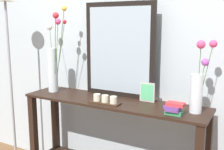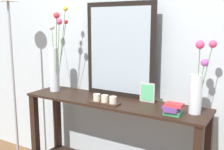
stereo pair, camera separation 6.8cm
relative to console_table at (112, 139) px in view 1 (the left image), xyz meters
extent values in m
cube|color=#B2BCC1|center=(0.00, 0.31, 0.84)|extent=(6.40, 0.08, 2.70)
cube|color=black|center=(0.00, 0.00, 0.32)|extent=(1.54, 0.38, 0.02)
cube|color=black|center=(-0.73, -0.15, -0.10)|extent=(0.06, 0.06, 0.82)
cube|color=black|center=(-0.73, 0.15, -0.10)|extent=(0.06, 0.06, 0.82)
cube|color=black|center=(-0.02, 0.16, 0.73)|extent=(0.63, 0.03, 0.79)
cube|color=#9EADB7|center=(-0.02, 0.14, 0.73)|extent=(0.55, 0.00, 0.71)
cylinder|color=silver|center=(-0.62, 0.01, 0.53)|extent=(0.09, 0.09, 0.40)
cylinder|color=#4C753D|center=(-0.57, 0.01, 0.66)|extent=(0.09, 0.03, 0.61)
sphere|color=#EA4275|center=(-0.53, 0.00, 0.96)|extent=(0.05, 0.05, 0.05)
cylinder|color=#4C753D|center=(-0.54, -0.04, 0.68)|extent=(0.15, 0.12, 0.66)
sphere|color=red|center=(-0.47, -0.10, 1.01)|extent=(0.05, 0.05, 0.05)
cylinder|color=#4C753D|center=(-0.56, 0.05, 0.65)|extent=(0.10, 0.05, 0.61)
sphere|color=red|center=(-0.52, 0.07, 0.96)|extent=(0.04, 0.04, 0.04)
cylinder|color=#4C753D|center=(-0.67, 0.07, 0.63)|extent=(0.13, 0.11, 0.56)
sphere|color=silver|center=(-0.74, 0.12, 0.91)|extent=(0.06, 0.06, 0.06)
cylinder|color=#4C753D|center=(-0.55, 0.04, 0.71)|extent=(0.11, 0.03, 0.72)
sphere|color=yellow|center=(-0.50, 0.05, 1.07)|extent=(0.04, 0.04, 0.04)
cylinder|color=silver|center=(0.66, 0.02, 0.47)|extent=(0.09, 0.09, 0.27)
cylinder|color=#4C753D|center=(0.70, 0.04, 0.58)|extent=(0.08, 0.03, 0.46)
sphere|color=#EA4275|center=(0.74, 0.05, 0.81)|extent=(0.05, 0.05, 0.05)
cylinder|color=#4C753D|center=(0.67, 0.00, 0.58)|extent=(0.02, 0.07, 0.46)
sphere|color=#EA4275|center=(0.68, -0.03, 0.81)|extent=(0.06, 0.06, 0.06)
cylinder|color=#4C753D|center=(0.68, 0.03, 0.52)|extent=(0.06, 0.01, 0.34)
sphere|color=#B24CB7|center=(0.70, 0.03, 0.69)|extent=(0.05, 0.05, 0.05)
cube|color=#382316|center=(-0.01, -0.10, 0.34)|extent=(0.24, 0.09, 0.01)
cylinder|color=beige|center=(-0.08, -0.10, 0.37)|extent=(0.06, 0.06, 0.05)
cylinder|color=beige|center=(-0.01, -0.10, 0.37)|extent=(0.06, 0.06, 0.05)
cylinder|color=beige|center=(0.07, -0.10, 0.37)|extent=(0.06, 0.06, 0.05)
cube|color=#B7B2AD|center=(0.26, 0.11, 0.41)|extent=(0.12, 0.01, 0.15)
cube|color=#59C27F|center=(0.26, 0.10, 0.41)|extent=(0.10, 0.00, 0.13)
cube|color=#388E56|center=(0.54, -0.10, 0.34)|extent=(0.11, 0.07, 0.03)
cube|color=#663884|center=(0.53, -0.10, 0.37)|extent=(0.10, 0.09, 0.02)
cube|color=#663884|center=(0.53, -0.10, 0.38)|extent=(0.12, 0.09, 0.02)
cube|color=#C63338|center=(0.55, -0.10, 0.40)|extent=(0.12, 0.07, 0.02)
cylinder|color=#9E9EA3|center=(-1.05, -0.09, 0.33)|extent=(0.02, 0.02, 1.64)
camera|label=1|loc=(1.04, -1.89, 0.95)|focal=44.41mm
camera|label=2|loc=(1.10, -1.86, 0.95)|focal=44.41mm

